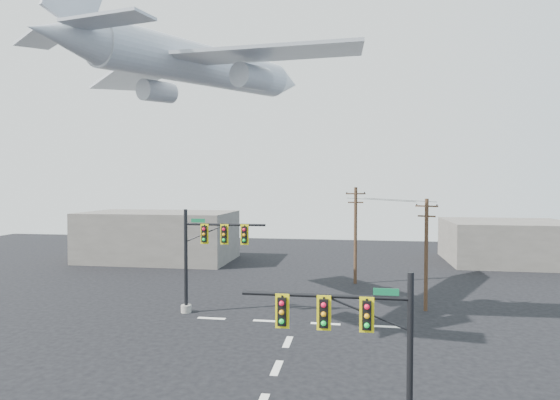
% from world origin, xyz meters
% --- Properties ---
extents(lane_markings, '(14.00, 21.20, 0.01)m').
position_xyz_m(lane_markings, '(0.00, 5.33, 0.01)').
color(lane_markings, silver).
rests_on(lane_markings, ground).
extents(signal_mast_near, '(6.24, 0.71, 6.44)m').
position_xyz_m(signal_mast_near, '(4.34, -3.01, 3.64)').
color(signal_mast_near, gray).
rests_on(signal_mast_near, ground).
extents(signal_mast_far, '(6.33, 0.84, 7.61)m').
position_xyz_m(signal_mast_far, '(-6.85, 13.14, 4.26)').
color(signal_mast_far, gray).
rests_on(signal_mast_far, ground).
extents(utility_pole_a, '(1.57, 0.80, 8.38)m').
position_xyz_m(utility_pole_a, '(9.17, 16.46, 4.38)').
color(utility_pole_a, '#48321F').
rests_on(utility_pole_a, ground).
extents(utility_pole_b, '(1.85, 0.31, 9.15)m').
position_xyz_m(utility_pole_b, '(3.98, 25.28, 4.79)').
color(utility_pole_b, '#48321F').
rests_on(utility_pole_b, ground).
extents(power_lines, '(6.78, 8.84, 0.03)m').
position_xyz_m(power_lines, '(6.57, 20.87, 8.13)').
color(power_lines, black).
extents(airliner, '(22.95, 25.06, 6.95)m').
position_xyz_m(airliner, '(-6.86, 13.27, 17.94)').
color(airliner, '#B1B4BD').
extents(building_left, '(18.00, 10.00, 6.00)m').
position_xyz_m(building_left, '(-20.00, 35.00, 3.00)').
color(building_left, slate).
rests_on(building_left, ground).
extents(building_right, '(14.00, 12.00, 5.00)m').
position_xyz_m(building_right, '(22.00, 40.00, 2.50)').
color(building_right, slate).
rests_on(building_right, ground).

